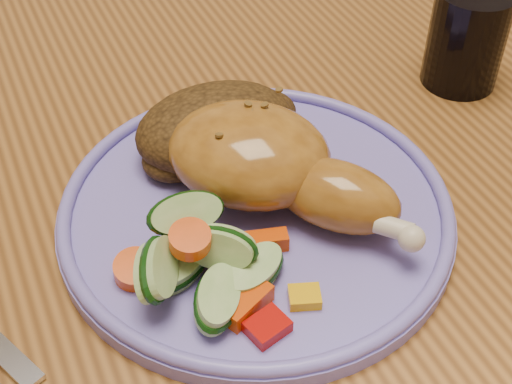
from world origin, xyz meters
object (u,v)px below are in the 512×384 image
dining_table (228,188)px  drinking_glass (467,38)px  chair_far (85,28)px  plate (256,213)px

dining_table → drinking_glass: (0.21, -0.04, 0.13)m
dining_table → chair_far: (0.00, 0.63, -0.17)m
plate → dining_table: bearing=77.4°
dining_table → chair_far: 0.65m
dining_table → drinking_glass: size_ratio=16.16×
dining_table → drinking_glass: 0.25m
dining_table → chair_far: bearing=90.0°
chair_far → plate: 0.79m
chair_far → drinking_glass: bearing=-72.6°
chair_far → plate: bearing=-92.1°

